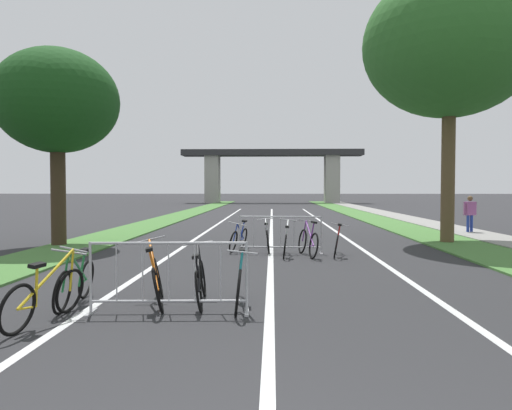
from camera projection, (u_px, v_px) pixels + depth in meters
grass_verge_left at (177, 216)px, 30.01m from camera, size 2.09×67.43×0.05m
grass_verge_right at (367, 217)px, 29.60m from camera, size 2.09×67.43×0.05m
sidewalk_path_right at (398, 217)px, 29.53m from camera, size 1.77×67.43×0.08m
lane_stripe_center at (271, 228)px, 21.74m from camera, size 0.14×39.01×0.01m
lane_stripe_right_lane at (331, 228)px, 21.64m from camera, size 0.14×39.01×0.01m
lane_stripe_left_lane at (212, 228)px, 21.83m from camera, size 0.14×39.01×0.01m
overpass_bridge at (272, 166)px, 57.75m from camera, size 21.88×3.09×6.48m
tree_left_cypress_far at (57, 102)px, 14.76m from camera, size 3.82×3.82×6.17m
tree_right_maple_mid at (450, 45)px, 15.47m from camera, size 5.63×5.63×8.94m
crowd_barrier_nearest at (169, 278)px, 6.88m from camera, size 2.35×0.56×1.05m
crowd_barrier_second at (280, 235)px, 13.20m from camera, size 2.34×0.52×1.05m
bicycle_yellow_0 at (46, 297)px, 6.35m from camera, size 0.63×1.75×0.99m
bicycle_orange_1 at (157, 281)px, 7.35m from camera, size 0.77×1.69×1.04m
bicycle_black_2 at (200, 281)px, 7.44m from camera, size 0.50×1.65×0.95m
bicycle_red_3 at (337, 243)px, 12.74m from camera, size 0.59×1.58×0.89m
bicycle_green_4 at (76, 283)px, 7.32m from camera, size 0.51×1.64×0.95m
bicycle_blue_5 at (239, 239)px, 13.80m from camera, size 0.53×1.61×0.89m
bicycle_white_6 at (285, 242)px, 12.67m from camera, size 0.46×1.64×0.98m
bicycle_teal_7 at (239, 282)px, 7.25m from camera, size 0.44×1.71×0.95m
bicycle_silver_8 at (267, 239)px, 13.66m from camera, size 0.47×1.75×0.94m
bicycle_purple_9 at (308, 242)px, 12.67m from camera, size 0.51×1.75×0.97m
pedestrian_waiting at (470, 211)px, 18.82m from camera, size 0.54×0.35×1.52m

